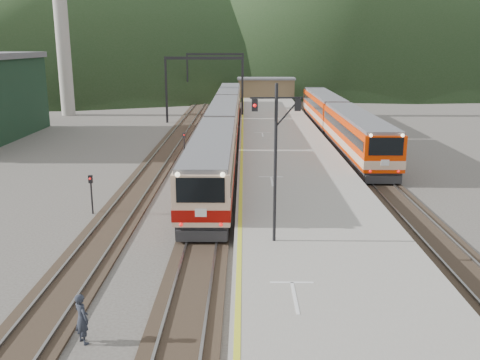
{
  "coord_description": "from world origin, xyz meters",
  "views": [
    {
      "loc": [
        2.05,
        -10.79,
        9.46
      ],
      "look_at": [
        1.81,
        18.43,
        2.0
      ],
      "focal_mm": 40.0,
      "sensor_mm": 36.0,
      "label": 1
    }
  ],
  "objects_px": {
    "main_train": "(224,122)",
    "worker": "(82,319)",
    "signal_mast": "(276,147)",
    "second_train": "(337,120)"
  },
  "relations": [
    {
      "from": "signal_mast",
      "to": "main_train",
      "type": "bearing_deg",
      "value": 96.34
    },
    {
      "from": "main_train",
      "to": "second_train",
      "type": "height_order",
      "value": "second_train"
    },
    {
      "from": "second_train",
      "to": "worker",
      "type": "xyz_separation_m",
      "value": [
        -14.69,
        -38.67,
        -1.08
      ]
    },
    {
      "from": "second_train",
      "to": "worker",
      "type": "height_order",
      "value": "second_train"
    },
    {
      "from": "second_train",
      "to": "worker",
      "type": "distance_m",
      "value": 41.38
    },
    {
      "from": "signal_mast",
      "to": "worker",
      "type": "relative_size",
      "value": 4.0
    },
    {
      "from": "main_train",
      "to": "worker",
      "type": "xyz_separation_m",
      "value": [
        -3.19,
        -37.13,
        -1.07
      ]
    },
    {
      "from": "worker",
      "to": "signal_mast",
      "type": "bearing_deg",
      "value": -89.59
    },
    {
      "from": "signal_mast",
      "to": "second_train",
      "type": "bearing_deg",
      "value": 75.72
    },
    {
      "from": "second_train",
      "to": "main_train",
      "type": "bearing_deg",
      "value": -172.35
    }
  ]
}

